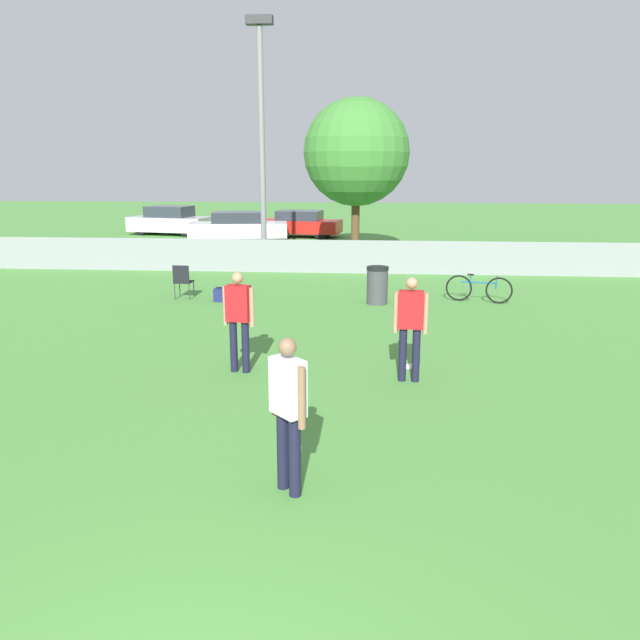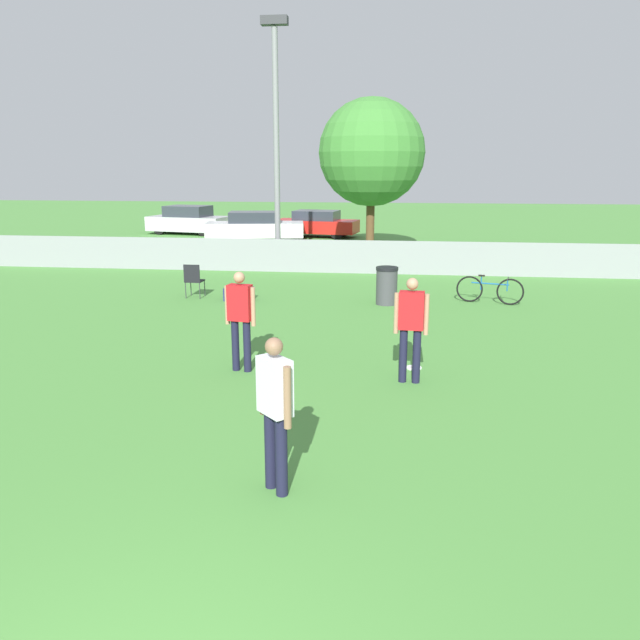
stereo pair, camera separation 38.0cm
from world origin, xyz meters
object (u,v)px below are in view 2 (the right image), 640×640
at_px(player_thrower_red, 240,315).
at_px(parked_car_silver, 188,221).
at_px(light_pole, 276,123).
at_px(player_defender_red, 411,323).
at_px(bicycle_sideline, 490,290).
at_px(folding_chair_sideline, 194,278).
at_px(player_receiver_white, 275,405).
at_px(parked_car_white, 255,227).
at_px(tree_near_pole, 372,153).
at_px(gear_bag_sideline, 239,294).
at_px(trash_bin, 387,286).
at_px(parked_car_red, 316,224).
at_px(frisbee_disc, 414,368).

xyz_separation_m(player_thrower_red, parked_car_silver, (-8.29, 21.85, -0.31)).
xyz_separation_m(light_pole, player_defender_red, (4.50, -12.22, -3.90)).
xyz_separation_m(light_pole, bicycle_sideline, (6.66, -5.84, -4.55)).
xyz_separation_m(folding_chair_sideline, bicycle_sideline, (7.81, 0.24, -0.17)).
bearing_deg(player_receiver_white, parked_car_white, 149.60).
bearing_deg(tree_near_pole, parked_car_white, 139.06).
distance_m(gear_bag_sideline, parked_car_silver, 17.48).
bearing_deg(folding_chair_sideline, player_receiver_white, 114.78).
bearing_deg(trash_bin, light_pole, 122.72).
height_order(player_receiver_white, parked_car_white, player_receiver_white).
relative_size(trash_bin, parked_car_red, 0.22).
bearing_deg(parked_car_white, parked_car_silver, 138.59).
bearing_deg(tree_near_pole, trash_bin, -84.55).
bearing_deg(bicycle_sideline, parked_car_white, 139.87).
height_order(player_defender_red, frisbee_disc, player_defender_red).
bearing_deg(light_pole, player_thrower_red, -82.24).
xyz_separation_m(frisbee_disc, parked_car_white, (-7.09, 18.74, 0.66)).
relative_size(player_defender_red, trash_bin, 1.80).
bearing_deg(bicycle_sideline, player_receiver_white, -94.89).
bearing_deg(player_receiver_white, frisbee_disc, 116.68).
distance_m(player_thrower_red, trash_bin, 6.23).
relative_size(frisbee_disc, parked_car_silver, 0.06).
bearing_deg(gear_bag_sideline, player_thrower_red, -75.31).
xyz_separation_m(player_receiver_white, folding_chair_sideline, (-4.16, 9.90, -0.48)).
xyz_separation_m(player_defender_red, parked_car_red, (-4.29, 21.46, -0.34)).
xyz_separation_m(folding_chair_sideline, parked_car_silver, (-5.51, 15.94, 0.17)).
height_order(tree_near_pole, player_thrower_red, tree_near_pole).
bearing_deg(bicycle_sideline, parked_car_red, 128.07).
height_order(bicycle_sideline, parked_car_white, parked_car_white).
relative_size(player_thrower_red, parked_car_silver, 0.40).
height_order(player_defender_red, parked_car_silver, player_defender_red).
distance_m(player_receiver_white, parked_car_silver, 27.59).
xyz_separation_m(trash_bin, parked_car_white, (-6.50, 13.49, 0.18)).
xyz_separation_m(player_defender_red, folding_chair_sideline, (-5.66, 6.15, -0.48)).
height_order(player_defender_red, player_thrower_red, same).
height_order(light_pole, trash_bin, light_pole).
distance_m(player_thrower_red, parked_car_red, 21.27).
relative_size(frisbee_disc, gear_bag_sideline, 0.37).
relative_size(tree_near_pole, folding_chair_sideline, 6.50).
height_order(tree_near_pole, parked_car_silver, tree_near_pole).
bearing_deg(light_pole, frisbee_disc, -68.18).
distance_m(bicycle_sideline, parked_car_silver, 20.60).
distance_m(folding_chair_sideline, trash_bin, 5.17).
relative_size(frisbee_disc, parked_car_white, 0.06).
height_order(light_pole, player_receiver_white, light_pole).
distance_m(parked_car_silver, parked_car_white, 4.93).
bearing_deg(bicycle_sideline, parked_car_silver, 145.20).
xyz_separation_m(tree_near_pole, trash_bin, (0.82, -8.56, -3.48)).
bearing_deg(player_defender_red, parked_car_silver, 121.78).
bearing_deg(player_receiver_white, parked_car_red, 142.61).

